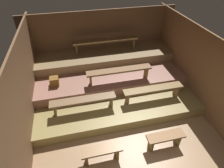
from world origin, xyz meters
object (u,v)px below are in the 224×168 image
object	(u,v)px
bench_floor_right	(165,138)
bench_lower_right	(153,90)
wooden_crate_middle	(54,81)
bench_floor_left	(102,151)
bench_lower_left	(83,101)
bench_middle_center	(119,71)
bench_upper_center	(106,41)

from	to	relation	value
bench_floor_right	bench_lower_right	bearing A→B (deg)	80.54
wooden_crate_middle	bench_floor_left	bearing A→B (deg)	-67.44
bench_floor_right	bench_lower_left	xyz separation A→B (m)	(-1.87, 1.45, 0.34)
bench_floor_left	bench_middle_center	size ratio (longest dim) A/B	0.47
bench_floor_left	bench_lower_left	size ratio (longest dim) A/B	0.52
bench_floor_right	wooden_crate_middle	distance (m)	3.65
bench_lower_right	bench_upper_center	distance (m)	2.58
bench_lower_left	bench_lower_right	distance (m)	2.11
bench_lower_left	bench_upper_center	xyz separation A→B (m)	(1.13, 2.30, 0.64)
bench_middle_center	wooden_crate_middle	world-z (taller)	bench_middle_center
bench_lower_right	bench_middle_center	distance (m)	1.19
bench_lower_left	bench_middle_center	xyz separation A→B (m)	(1.24, 0.75, 0.32)
bench_floor_left	bench_lower_left	distance (m)	1.51
bench_floor_left	bench_floor_right	size ratio (longest dim) A/B	1.00
bench_middle_center	bench_upper_center	world-z (taller)	bench_upper_center
bench_floor_right	bench_lower_right	world-z (taller)	bench_lower_right
bench_middle_center	wooden_crate_middle	xyz separation A→B (m)	(-2.03, 0.27, -0.23)
bench_floor_left	bench_upper_center	size ratio (longest dim) A/B	0.41
bench_middle_center	bench_upper_center	size ratio (longest dim) A/B	0.87
bench_floor_left	wooden_crate_middle	distance (m)	2.71
bench_lower_left	bench_upper_center	bearing A→B (deg)	63.82
bench_lower_right	bench_upper_center	size ratio (longest dim) A/B	0.77
bench_floor_left	bench_upper_center	xyz separation A→B (m)	(0.89, 3.75, 0.98)
bench_floor_right	wooden_crate_middle	xyz separation A→B (m)	(-2.65, 2.47, 0.43)
bench_upper_center	wooden_crate_middle	world-z (taller)	bench_upper_center
bench_middle_center	bench_lower_right	bearing A→B (deg)	-41.13
bench_floor_right	bench_middle_center	size ratio (longest dim) A/B	0.47
bench_floor_left	wooden_crate_middle	bearing A→B (deg)	112.56
bench_floor_right	bench_lower_left	distance (m)	2.39
bench_floor_left	bench_lower_left	world-z (taller)	bench_lower_left
bench_lower_right	wooden_crate_middle	xyz separation A→B (m)	(-2.89, 1.02, 0.09)
bench_upper_center	bench_middle_center	bearing A→B (deg)	-85.82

